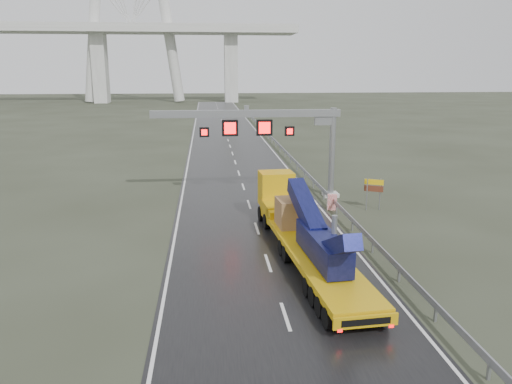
{
  "coord_description": "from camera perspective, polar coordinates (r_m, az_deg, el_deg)",
  "views": [
    {
      "loc": [
        -3.14,
        -20.92,
        10.16
      ],
      "look_at": [
        -0.34,
        7.12,
        3.2
      ],
      "focal_mm": 35.0,
      "sensor_mm": 36.0,
      "label": 1
    }
  ],
  "objects": [
    {
      "name": "striped_barrier",
      "position": [
        37.35,
        8.67,
        -1.15
      ],
      "size": [
        0.73,
        0.46,
        1.16
      ],
      "primitive_type": "cube",
      "rotation": [
        0.0,
        0.0,
        -0.13
      ],
      "color": "red",
      "rests_on": "ground"
    },
    {
      "name": "exit_sign_pair",
      "position": [
        37.6,
        13.3,
        0.42
      ],
      "size": [
        1.28,
        0.64,
        2.37
      ],
      "rotation": [
        0.0,
        0.0,
        -0.44
      ],
      "color": "gray",
      "rests_on": "ground"
    },
    {
      "name": "sign_gantry",
      "position": [
        39.53,
        1.98,
        7.26
      ],
      "size": [
        14.9,
        1.2,
        7.42
      ],
      "color": "#B2B1AD",
      "rests_on": "ground"
    },
    {
      "name": "heavy_haul_truck",
      "position": [
        28.68,
        4.93,
        -3.61
      ],
      "size": [
        3.77,
        17.37,
        4.05
      ],
      "rotation": [
        0.0,
        0.0,
        0.08
      ],
      "color": "#C8940B",
      "rests_on": "ground"
    },
    {
      "name": "ground",
      "position": [
        23.47,
        2.61,
        -11.8
      ],
      "size": [
        400.0,
        400.0,
        0.0
      ],
      "primitive_type": "plane",
      "color": "#2D3122",
      "rests_on": "ground"
    },
    {
      "name": "road",
      "position": [
        61.84,
        -2.71,
        4.41
      ],
      "size": [
        11.0,
        200.0,
        0.02
      ],
      "primitive_type": "cube",
      "color": "black",
      "rests_on": "ground"
    },
    {
      "name": "guardrail",
      "position": [
        52.61,
        4.53,
        3.47
      ],
      "size": [
        0.2,
        140.0,
        1.4
      ],
      "primitive_type": null,
      "color": "gray",
      "rests_on": "ground"
    }
  ]
}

